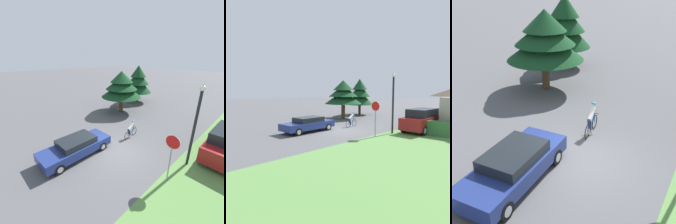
% 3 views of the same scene
% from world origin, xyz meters
% --- Properties ---
extents(ground_plane, '(140.00, 140.00, 0.00)m').
position_xyz_m(ground_plane, '(0.00, 0.00, 0.00)').
color(ground_plane, '#515154').
extents(sedan_left_lane, '(1.92, 4.77, 1.27)m').
position_xyz_m(sedan_left_lane, '(-1.49, -2.20, 0.66)').
color(sedan_left_lane, navy).
rests_on(sedan_left_lane, ground).
extents(cyclist, '(0.44, 1.68, 1.46)m').
position_xyz_m(cyclist, '(-0.53, 2.26, 0.70)').
color(cyclist, black).
rests_on(cyclist, ground).
extents(parked_suv_right, '(1.97, 4.76, 1.97)m').
position_xyz_m(parked_suv_right, '(5.34, 4.84, 0.98)').
color(parked_suv_right, maroon).
rests_on(parked_suv_right, ground).
extents(stop_sign, '(0.74, 0.07, 2.72)m').
position_xyz_m(stop_sign, '(3.75, 0.18, 1.94)').
color(stop_sign, gray).
rests_on(stop_sign, ground).
extents(street_lamp, '(0.30, 0.30, 4.95)m').
position_xyz_m(street_lamp, '(3.98, 2.28, 2.86)').
color(street_lamp, black).
rests_on(street_lamp, ground).
extents(conifer_tall_near, '(4.58, 4.58, 4.73)m').
position_xyz_m(conifer_tall_near, '(-5.28, 6.14, 3.07)').
color(conifer_tall_near, '#4C3823').
rests_on(conifer_tall_near, ground).
extents(conifer_tall_far, '(3.83, 3.83, 5.11)m').
position_xyz_m(conifer_tall_far, '(-6.56, 10.91, 3.01)').
color(conifer_tall_far, '#4C3823').
rests_on(conifer_tall_far, ground).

